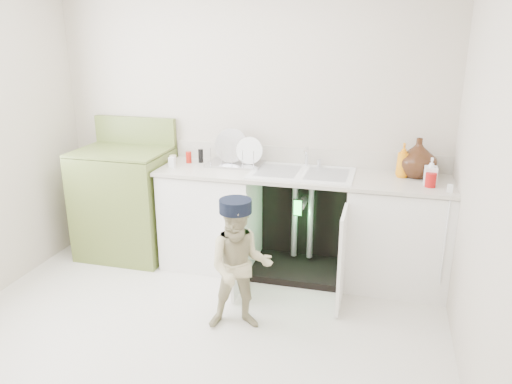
{
  "coord_description": "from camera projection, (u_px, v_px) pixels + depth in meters",
  "views": [
    {
      "loc": [
        1.19,
        -2.73,
        2.04
      ],
      "look_at": [
        0.29,
        0.7,
        0.87
      ],
      "focal_mm": 35.0,
      "sensor_mm": 36.0,
      "label": 1
    }
  ],
  "objects": [
    {
      "name": "room_shell",
      "position": [
        181.0,
        164.0,
        3.05
      ],
      "size": [
        6.0,
        5.5,
        1.26
      ],
      "color": "beige",
      "rests_on": "ground"
    },
    {
      "name": "ground",
      "position": [
        190.0,
        339.0,
        3.44
      ],
      "size": [
        3.5,
        3.5,
        0.0
      ],
      "primitive_type": "plane",
      "color": "beige",
      "rests_on": "ground"
    },
    {
      "name": "repair_worker",
      "position": [
        240.0,
        265.0,
        3.45
      ],
      "size": [
        0.6,
        0.85,
        0.96
      ],
      "rotation": [
        0.0,
        0.0,
        0.29
      ],
      "color": "#C1B58B",
      "rests_on": "ground"
    },
    {
      "name": "counter_run",
      "position": [
        304.0,
        221.0,
        4.26
      ],
      "size": [
        2.44,
        1.02,
        1.21
      ],
      "color": "white",
      "rests_on": "ground"
    },
    {
      "name": "avocado_stove",
      "position": [
        126.0,
        201.0,
        4.63
      ],
      "size": [
        0.81,
        0.65,
        1.26
      ],
      "color": "#5D7031",
      "rests_on": "ground"
    }
  ]
}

